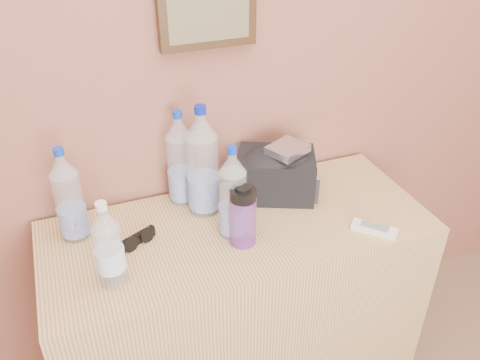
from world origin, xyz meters
The scene contains 12 objects.
picture_frame centered at (0.01, 1.98, 1.40)m, with size 0.30×0.03×0.25m, color #382311, non-canonical shape.
dresser centered at (0.01, 1.72, 0.39)m, with size 1.24×0.52×0.77m, color #B3884B.
pet_large_a centered at (-0.48, 1.86, 0.91)m, with size 0.08×0.08×0.31m.
pet_large_b centered at (-0.11, 1.93, 0.92)m, with size 0.09×0.09×0.33m.
pet_large_c centered at (-0.06, 1.85, 0.94)m, with size 0.10×0.10×0.38m.
pet_large_d centered at (-0.02, 1.69, 0.91)m, with size 0.08×0.08×0.31m.
pet_small centered at (-0.40, 1.61, 0.89)m, with size 0.08×0.08×0.26m.
nalgene_bottle centered at (-0.01, 1.64, 0.87)m, with size 0.08×0.08×0.20m.
sunglasses centered at (-0.31, 1.75, 0.79)m, with size 0.13×0.05×0.03m, color black, non-canonical shape.
ac_remote centered at (0.40, 1.54, 0.78)m, with size 0.14×0.05×0.02m, color white.
toiletry_bag centered at (0.20, 1.85, 0.86)m, with size 0.25×0.18×0.17m, color black, non-canonical shape.
foil_packet centered at (0.22, 1.82, 0.96)m, with size 0.12×0.10×0.03m, color silver.
Camera 1 is at (-0.45, 0.52, 1.77)m, focal length 38.00 mm.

